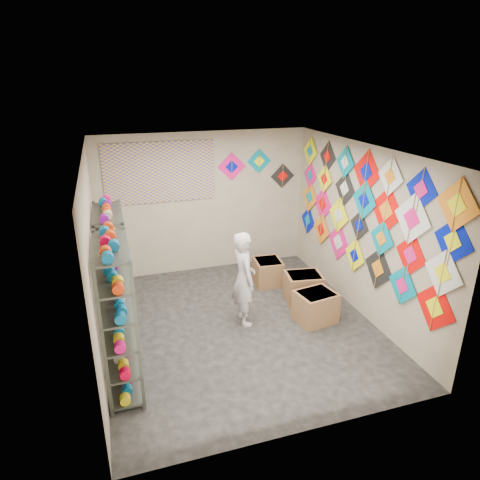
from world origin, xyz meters
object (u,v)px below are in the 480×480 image
object	(u,v)px
carton_a	(315,307)
shelf_rack_front	(118,318)
shelf_rack_back	(114,273)
carton_b	(303,287)
carton_c	(268,272)
shopkeeper	(244,278)

from	to	relation	value
carton_a	shelf_rack_front	bearing A→B (deg)	-177.61
shelf_rack_back	carton_b	xyz separation A→B (m)	(3.06, -0.03, -0.70)
shelf_rack_front	shelf_rack_back	size ratio (longest dim) A/B	1.00
carton_a	shelf_rack_back	bearing A→B (deg)	157.56
carton_b	carton_a	bearing A→B (deg)	-90.23
shelf_rack_front	carton_b	bearing A→B (deg)	22.62
carton_c	shelf_rack_back	bearing A→B (deg)	-158.80
shelf_rack_back	carton_b	bearing A→B (deg)	-0.49
shelf_rack_back	carton_b	world-z (taller)	shelf_rack_back
shopkeeper	carton_a	size ratio (longest dim) A/B	2.54
carton_c	carton_b	bearing A→B (deg)	-61.21
carton_a	carton_c	world-z (taller)	carton_a
shelf_rack_back	shopkeeper	xyz separation A→B (m)	(1.87, -0.36, -0.20)
shelf_rack_back	shopkeeper	size ratio (longest dim) A/B	1.27
shelf_rack_front	shopkeeper	xyz separation A→B (m)	(1.87, 0.94, -0.20)
shelf_rack_front	shelf_rack_back	xyz separation A→B (m)	(0.00, 1.30, 0.00)
shopkeeper	carton_a	xyz separation A→B (m)	(1.08, -0.32, -0.50)
shelf_rack_front	carton_a	size ratio (longest dim) A/B	3.22
shelf_rack_front	carton_b	world-z (taller)	shelf_rack_front
shelf_rack_front	shelf_rack_back	bearing A→B (deg)	90.00
carton_a	shopkeeper	bearing A→B (deg)	154.03
shopkeeper	carton_b	distance (m)	1.33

